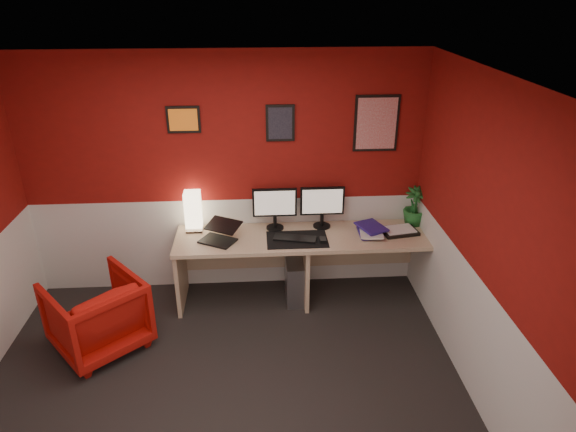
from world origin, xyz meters
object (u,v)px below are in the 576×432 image
at_px(monitor_right, 322,201).
at_px(zen_tray, 399,231).
at_px(pc_tower, 296,279).
at_px(laptop, 217,232).
at_px(potted_plant, 415,206).
at_px(monitor_left, 275,203).
at_px(shoji_lamp, 193,212).
at_px(desk, 305,267).
at_px(armchair, 97,314).

distance_m(monitor_right, zen_tray, 0.84).
distance_m(zen_tray, pc_tower, 1.18).
xyz_separation_m(laptop, potted_plant, (2.02, 0.26, 0.09)).
relative_size(monitor_left, monitor_right, 1.00).
height_order(shoji_lamp, zen_tray, shoji_lamp).
height_order(desk, potted_plant, potted_plant).
height_order(monitor_right, potted_plant, monitor_right).
relative_size(shoji_lamp, monitor_right, 0.69).
height_order(laptop, armchair, laptop).
distance_m(desk, zen_tray, 1.03).
bearing_deg(armchair, shoji_lamp, -173.66).
height_order(monitor_left, pc_tower, monitor_left).
xyz_separation_m(laptop, monitor_right, (1.06, 0.27, 0.18)).
xyz_separation_m(monitor_left, zen_tray, (1.25, -0.18, -0.28)).
distance_m(potted_plant, armchair, 3.26).
xyz_separation_m(potted_plant, pc_tower, (-1.25, -0.19, -0.71)).
relative_size(shoji_lamp, zen_tray, 1.14).
distance_m(zen_tray, potted_plant, 0.33).
distance_m(desk, laptop, 0.99).
relative_size(laptop, armchair, 0.44).
xyz_separation_m(desk, pc_tower, (-0.10, 0.01, -0.14)).
bearing_deg(zen_tray, monitor_right, 166.30).
height_order(shoji_lamp, potted_plant, potted_plant).
height_order(desk, armchair, desk).
bearing_deg(potted_plant, monitor_right, 179.64).
bearing_deg(monitor_right, shoji_lamp, 179.72).
distance_m(desk, pc_tower, 0.17).
bearing_deg(monitor_right, monitor_left, -179.03).
distance_m(shoji_lamp, potted_plant, 2.27).
bearing_deg(shoji_lamp, armchair, -133.34).
distance_m(laptop, zen_tray, 1.83).
bearing_deg(monitor_right, desk, -133.57).
relative_size(desk, armchair, 3.44).
xyz_separation_m(monitor_left, pc_tower, (0.20, -0.19, -0.80)).
bearing_deg(monitor_right, laptop, -165.96).
relative_size(monitor_left, pc_tower, 1.29).
bearing_deg(monitor_right, zen_tray, -13.70).
bearing_deg(potted_plant, laptop, -172.70).
bearing_deg(armchair, pc_tower, 159.49).
xyz_separation_m(zen_tray, armchair, (-2.89, -0.67, -0.40)).
bearing_deg(desk, armchair, -161.27).
height_order(laptop, zen_tray, laptop).
relative_size(monitor_right, pc_tower, 1.29).
relative_size(shoji_lamp, potted_plant, 0.98).
bearing_deg(potted_plant, zen_tray, -136.99).
bearing_deg(monitor_right, potted_plant, -0.36).
relative_size(shoji_lamp, monitor_left, 0.69).
xyz_separation_m(laptop, pc_tower, (0.77, 0.07, -0.61)).
distance_m(monitor_left, monitor_right, 0.49).
bearing_deg(armchair, desk, 158.41).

